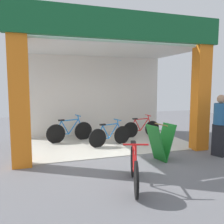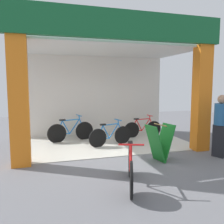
{
  "view_description": "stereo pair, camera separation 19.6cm",
  "coord_description": "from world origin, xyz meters",
  "px_view_note": "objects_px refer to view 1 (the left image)",
  "views": [
    {
      "loc": [
        -2.21,
        -6.02,
        1.98
      ],
      "look_at": [
        0.0,
        0.79,
        1.15
      ],
      "focal_mm": 38.54,
      "sensor_mm": 36.0,
      "label": 1
    },
    {
      "loc": [
        -2.03,
        -6.08,
        1.98
      ],
      "look_at": [
        0.0,
        0.79,
        1.15
      ],
      "focal_mm": 38.54,
      "sensor_mm": 36.0,
      "label": 2
    }
  ],
  "objects_px": {
    "bicycle_parked_0": "(134,167)",
    "bicycle_inside_1": "(70,131)",
    "pedestrian_1": "(220,124)",
    "bicycle_inside_0": "(141,128)",
    "bicycle_inside_2": "(110,136)",
    "sandwich_board_sign": "(161,142)"
  },
  "relations": [
    {
      "from": "bicycle_inside_0",
      "to": "sandwich_board_sign",
      "type": "relative_size",
      "value": 1.55
    },
    {
      "from": "bicycle_inside_1",
      "to": "pedestrian_1",
      "type": "bearing_deg",
      "value": -38.51
    },
    {
      "from": "bicycle_parked_0",
      "to": "pedestrian_1",
      "type": "relative_size",
      "value": 0.94
    },
    {
      "from": "bicycle_inside_2",
      "to": "pedestrian_1",
      "type": "distance_m",
      "value": 3.27
    },
    {
      "from": "sandwich_board_sign",
      "to": "bicycle_parked_0",
      "type": "bearing_deg",
      "value": -135.89
    },
    {
      "from": "bicycle_parked_0",
      "to": "bicycle_inside_1",
      "type": "bearing_deg",
      "value": 99.41
    },
    {
      "from": "bicycle_inside_0",
      "to": "pedestrian_1",
      "type": "xyz_separation_m",
      "value": [
        1.03,
        -2.86,
        0.56
      ]
    },
    {
      "from": "bicycle_inside_0",
      "to": "bicycle_inside_2",
      "type": "distance_m",
      "value": 1.76
    },
    {
      "from": "bicycle_parked_0",
      "to": "bicycle_inside_0",
      "type": "bearing_deg",
      "value": 63.23
    },
    {
      "from": "bicycle_inside_0",
      "to": "bicycle_inside_1",
      "type": "height_order",
      "value": "bicycle_inside_1"
    },
    {
      "from": "pedestrian_1",
      "to": "bicycle_parked_0",
      "type": "bearing_deg",
      "value": -160.08
    },
    {
      "from": "bicycle_parked_0",
      "to": "pedestrian_1",
      "type": "height_order",
      "value": "pedestrian_1"
    },
    {
      "from": "sandwich_board_sign",
      "to": "pedestrian_1",
      "type": "bearing_deg",
      "value": -4.51
    },
    {
      "from": "bicycle_parked_0",
      "to": "sandwich_board_sign",
      "type": "height_order",
      "value": "sandwich_board_sign"
    },
    {
      "from": "pedestrian_1",
      "to": "bicycle_inside_0",
      "type": "bearing_deg",
      "value": 109.84
    },
    {
      "from": "bicycle_inside_2",
      "to": "bicycle_inside_0",
      "type": "bearing_deg",
      "value": 30.32
    },
    {
      "from": "bicycle_inside_0",
      "to": "bicycle_inside_2",
      "type": "xyz_separation_m",
      "value": [
        -1.52,
        -0.89,
        0.01
      ]
    },
    {
      "from": "bicycle_inside_1",
      "to": "bicycle_inside_2",
      "type": "distance_m",
      "value": 1.5
    },
    {
      "from": "bicycle_inside_1",
      "to": "sandwich_board_sign",
      "type": "xyz_separation_m",
      "value": [
        1.95,
        -2.81,
        0.12
      ]
    },
    {
      "from": "bicycle_inside_0",
      "to": "pedestrian_1",
      "type": "bearing_deg",
      "value": -70.16
    },
    {
      "from": "bicycle_parked_0",
      "to": "sandwich_board_sign",
      "type": "xyz_separation_m",
      "value": [
        1.28,
        1.24,
        0.11
      ]
    },
    {
      "from": "bicycle_inside_1",
      "to": "bicycle_inside_2",
      "type": "height_order",
      "value": "bicycle_inside_1"
    }
  ]
}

